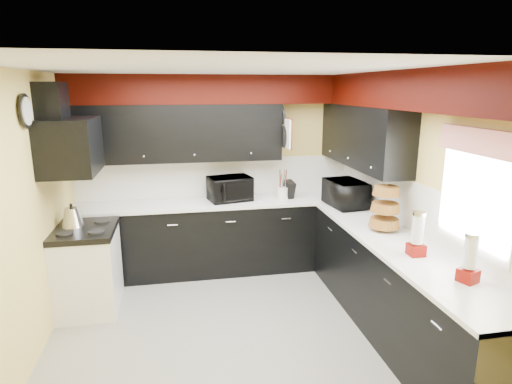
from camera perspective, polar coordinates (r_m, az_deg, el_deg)
ground at (r=4.46m, az=-2.53°, el=-17.97°), size 3.60×3.60×0.00m
wall_back at (r=5.69m, az=-5.26°, el=2.59°), size 3.60×0.06×2.50m
wall_right at (r=4.55m, az=20.33°, el=-1.05°), size 0.06×3.60×2.50m
wall_left at (r=4.12m, az=-28.39°, el=-3.37°), size 0.06×3.60×2.50m
ceiling at (r=3.80m, az=-2.94°, el=16.06°), size 3.60×3.60×0.06m
cab_back at (r=5.62m, az=-4.78°, el=-6.03°), size 3.60×0.60×0.90m
cab_right at (r=4.43m, az=18.06°, el=-12.29°), size 0.60×3.00×0.90m
counter_back at (r=5.48m, az=-4.88°, el=-1.40°), size 3.62×0.64×0.04m
counter_right at (r=4.25m, az=18.53°, el=-6.58°), size 0.64×3.02×0.04m
splash_back at (r=5.69m, az=-5.24°, el=1.98°), size 3.60×0.02×0.50m
splash_right at (r=4.56m, az=20.16°, el=-1.79°), size 0.02×3.60×0.50m
upper_back at (r=5.41m, az=-10.53°, el=7.73°), size 2.60×0.35×0.70m
upper_right at (r=5.16m, az=14.05°, el=7.27°), size 0.35×1.80×0.70m
soffit_back at (r=5.41m, az=-5.32°, el=13.47°), size 3.60×0.36×0.35m
soffit_right at (r=4.17m, az=20.68°, el=12.61°), size 0.36×3.24×0.35m
stove at (r=5.00m, az=-21.44°, el=-9.80°), size 0.60×0.75×0.86m
cooktop at (r=4.84m, az=-21.92°, el=-4.78°), size 0.62×0.77×0.06m
hood at (r=4.66m, az=-23.49°, el=5.65°), size 0.50×0.78×0.55m
hood_duct at (r=4.66m, az=-25.57°, el=10.65°), size 0.24×0.40×0.40m
window at (r=3.76m, az=27.47°, el=-0.04°), size 0.03×0.86×0.96m
valance at (r=3.66m, az=27.47°, el=6.01°), size 0.04×0.88×0.20m
pan_top at (r=5.49m, az=3.51°, el=10.11°), size 0.03×0.22×0.40m
pan_mid at (r=5.38m, az=3.81°, el=7.37°), size 0.03×0.28×0.46m
pan_low at (r=5.64m, az=3.15°, el=7.36°), size 0.03×0.24×0.42m
cut_board at (r=5.27m, az=4.26°, el=7.76°), size 0.03×0.26×0.35m
baskets at (r=4.48m, az=16.85°, el=-1.95°), size 0.27×0.27×0.50m
clock at (r=4.21m, az=-28.39°, el=9.47°), size 0.03×0.30×0.30m
deco_plate at (r=4.11m, az=23.66°, el=11.30°), size 0.03×0.24×0.24m
toaster_oven at (r=5.46m, az=-3.46°, el=0.45°), size 0.60×0.53×0.30m
microwave at (r=5.30m, az=11.91°, el=-0.20°), size 0.44×0.60×0.31m
utensil_crock at (r=5.54m, az=3.59°, el=-0.14°), size 0.17×0.17×0.16m
knife_block at (r=5.56m, az=4.40°, el=0.30°), size 0.14×0.17×0.23m
kettle at (r=4.90m, az=-23.31°, el=-3.09°), size 0.29×0.29×0.20m
dispenser_a at (r=3.91m, az=20.70°, el=-5.50°), size 0.13×0.13×0.35m
dispenser_b at (r=3.55m, az=26.60°, el=-8.16°), size 0.16×0.16×0.34m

